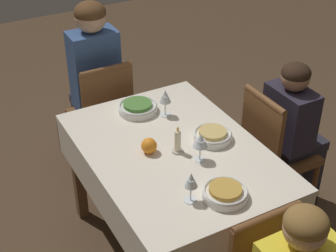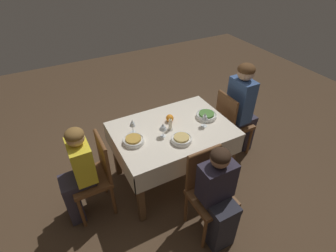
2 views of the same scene
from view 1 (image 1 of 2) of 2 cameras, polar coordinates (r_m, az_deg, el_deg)
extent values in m
plane|color=#4C3826|center=(3.11, 0.53, -13.48)|extent=(8.00, 8.00, 0.00)
cube|color=silver|center=(2.64, 0.61, -2.89)|extent=(1.20, 0.86, 0.04)
cube|color=silver|center=(2.58, -7.74, -7.64)|extent=(1.20, 0.01, 0.20)
cube|color=silver|center=(2.90, 7.94, -2.40)|extent=(1.20, 0.01, 0.20)
cube|color=silver|center=(3.15, -4.69, 1.01)|extent=(0.01, 0.86, 0.20)
cube|color=silver|center=(2.34, 7.90, -12.83)|extent=(0.01, 0.86, 0.20)
cube|color=brown|center=(3.14, -9.94, -5.00)|extent=(0.06, 0.06, 0.69)
cube|color=brown|center=(3.37, 1.50, -1.48)|extent=(0.06, 0.06, 0.69)
cube|color=brown|center=(2.72, 12.99, -12.72)|extent=(0.06, 0.06, 0.69)
cube|color=brown|center=(3.47, -7.50, 0.98)|extent=(0.37, 0.37, 0.04)
cube|color=brown|center=(3.21, -6.66, 2.97)|extent=(0.03, 0.34, 0.41)
cylinder|color=brown|center=(3.12, -6.90, 6.23)|extent=(0.04, 0.33, 0.04)
cylinder|color=brown|center=(3.76, -5.95, -0.20)|extent=(0.03, 0.03, 0.41)
cylinder|color=brown|center=(3.67, -10.44, -1.48)|extent=(0.03, 0.03, 0.41)
cylinder|color=brown|center=(3.52, -3.91, -2.67)|extent=(0.03, 0.03, 0.41)
cylinder|color=brown|center=(3.43, -8.67, -4.11)|extent=(0.03, 0.03, 0.41)
cube|color=brown|center=(3.16, 12.39, -3.17)|extent=(0.37, 0.37, 0.04)
cube|color=brown|center=(2.94, 10.37, -0.59)|extent=(0.34, 0.03, 0.41)
cylinder|color=brown|center=(2.83, 10.78, 2.87)|extent=(0.33, 0.04, 0.04)
cylinder|color=brown|center=(3.30, 15.77, -6.93)|extent=(0.03, 0.03, 0.41)
cylinder|color=brown|center=(3.47, 12.34, -4.08)|extent=(0.03, 0.03, 0.41)
cylinder|color=brown|center=(3.12, 11.47, -8.84)|extent=(0.03, 0.03, 0.41)
cylinder|color=brown|center=(3.30, 8.10, -5.71)|extent=(0.03, 0.03, 0.41)
cylinder|color=brown|center=(2.08, 10.96, -9.95)|extent=(0.04, 0.33, 0.04)
cube|color=#383342|center=(3.73, -8.42, -0.27)|extent=(0.14, 0.22, 0.45)
cube|color=#383342|center=(3.53, -8.25, 2.52)|extent=(0.31, 0.24, 0.06)
cube|color=#38568E|center=(3.32, -8.10, 6.17)|extent=(0.18, 0.30, 0.52)
sphere|color=#D6A884|center=(3.18, -8.60, 11.80)|extent=(0.19, 0.19, 0.19)
ellipsoid|color=brown|center=(3.17, -8.65, 12.36)|extent=(0.19, 0.19, 0.13)
cube|color=#282833|center=(3.39, 14.57, -4.99)|extent=(0.22, 0.14, 0.45)
cube|color=#282833|center=(3.19, 14.06, -1.85)|extent=(0.24, 0.31, 0.06)
cube|color=#282333|center=(3.03, 13.37, 0.95)|extent=(0.30, 0.18, 0.36)
sphere|color=#9E7051|center=(2.90, 14.01, 5.21)|extent=(0.16, 0.16, 0.16)
ellipsoid|color=black|center=(2.89, 14.08, 5.70)|extent=(0.16, 0.16, 0.11)
sphere|color=tan|center=(1.90, 14.95, -10.95)|extent=(0.16, 0.16, 0.16)
ellipsoid|color=brown|center=(1.89, 15.08, -10.33)|extent=(0.16, 0.16, 0.11)
cylinder|color=white|center=(2.93, -3.42, 1.92)|extent=(0.22, 0.22, 0.04)
torus|color=white|center=(2.92, -3.44, 2.29)|extent=(0.22, 0.22, 0.01)
cylinder|color=#4C7F38|center=(2.92, -3.44, 2.39)|extent=(0.16, 0.16, 0.02)
cylinder|color=white|center=(2.90, -0.31, 1.26)|extent=(0.06, 0.06, 0.00)
cylinder|color=white|center=(2.88, -0.31, 1.99)|extent=(0.01, 0.01, 0.08)
cone|color=white|center=(2.84, -0.31, 3.35)|extent=(0.07, 0.07, 0.08)
cylinder|color=white|center=(2.85, -0.31, 3.08)|extent=(0.04, 0.04, 0.03)
cylinder|color=white|center=(2.70, 4.96, -1.18)|extent=(0.20, 0.20, 0.04)
torus|color=white|center=(2.69, 4.98, -0.80)|extent=(0.20, 0.20, 0.01)
cylinder|color=tan|center=(2.68, 4.98, -0.69)|extent=(0.15, 0.15, 0.02)
cylinder|color=white|center=(2.56, 3.52, -3.73)|extent=(0.06, 0.06, 0.00)
cylinder|color=white|center=(2.53, 3.56, -2.97)|extent=(0.01, 0.01, 0.08)
cone|color=white|center=(2.49, 3.61, -1.58)|extent=(0.08, 0.08, 0.07)
cylinder|color=white|center=(2.50, 3.60, -1.84)|extent=(0.05, 0.05, 0.03)
cylinder|color=white|center=(2.34, 6.34, -7.53)|extent=(0.21, 0.21, 0.04)
torus|color=white|center=(2.32, 6.37, -7.12)|extent=(0.20, 0.20, 0.01)
cylinder|color=gold|center=(2.32, 6.38, -7.01)|extent=(0.15, 0.15, 0.02)
cylinder|color=white|center=(2.32, 2.50, -8.21)|extent=(0.06, 0.06, 0.00)
cylinder|color=white|center=(2.29, 2.52, -7.42)|extent=(0.01, 0.01, 0.08)
cone|color=white|center=(2.25, 2.57, -5.96)|extent=(0.06, 0.06, 0.07)
cylinder|color=white|center=(2.25, 2.56, -6.23)|extent=(0.04, 0.04, 0.03)
cylinder|color=beige|center=(2.61, 1.06, -2.77)|extent=(0.06, 0.06, 0.01)
cylinder|color=beige|center=(2.57, 1.07, -1.65)|extent=(0.03, 0.03, 0.11)
ellipsoid|color=#F9C64C|center=(2.53, 1.09, -0.38)|extent=(0.01, 0.01, 0.03)
sphere|color=orange|center=(2.58, -2.11, -2.20)|extent=(0.08, 0.08, 0.08)
camera|label=2|loc=(3.02, 51.67, 24.02)|focal=28.00mm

